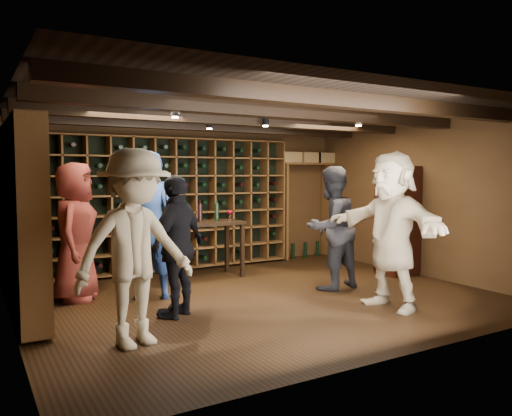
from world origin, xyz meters
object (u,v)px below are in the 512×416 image
display_cabinet (397,223)px  guest_khaki (135,248)px  guest_red_floral (75,232)px  guest_beige (392,230)px  tasting_table (204,228)px  man_blue_shirt (149,226)px  man_grey_suit (331,228)px  guest_woman_black (178,246)px

display_cabinet → guest_khaki: bearing=-165.8°
display_cabinet → guest_red_floral: bearing=169.6°
guest_beige → guest_khaki: bearing=-97.1°
tasting_table → display_cabinet: bearing=-27.7°
guest_khaki → guest_beige: 3.14m
guest_red_floral → guest_beige: guest_beige is taller
man_blue_shirt → guest_khaki: 1.82m
guest_beige → man_blue_shirt: bearing=-131.0°
guest_red_floral → display_cabinet: bearing=-75.9°
guest_beige → tasting_table: (-1.27, 2.76, -0.18)m
guest_khaki → man_grey_suit: bearing=4.5°
guest_khaki → tasting_table: (1.86, 2.52, -0.16)m
guest_red_floral → tasting_table: bearing=-53.7°
guest_red_floral → tasting_table: size_ratio=1.48×
display_cabinet → man_grey_suit: size_ratio=0.99×
man_grey_suit → man_blue_shirt: bearing=-24.5°
display_cabinet → guest_woman_black: size_ratio=1.06×
guest_red_floral → guest_beige: size_ratio=0.93×
guest_beige → tasting_table: bearing=-157.8°
display_cabinet → guest_woman_black: bearing=-173.4°
guest_woman_black → guest_beige: bearing=122.8°
man_blue_shirt → tasting_table: man_blue_shirt is taller
man_blue_shirt → guest_red_floral: 0.96m
guest_khaki → tasting_table: size_ratio=1.55×
display_cabinet → tasting_table: bearing=155.2°
display_cabinet → guest_khaki: (-4.72, -1.19, 0.09)m
tasting_table → man_grey_suit: bearing=-54.3°
man_grey_suit → guest_khaki: guest_khaki is taller
man_grey_suit → guest_khaki: bearing=9.3°
guest_woman_black → guest_khaki: guest_khaki is taller
man_blue_shirt → guest_khaki: (-0.69, -1.69, -0.03)m
man_blue_shirt → man_grey_suit: (2.43, -0.76, -0.09)m
man_grey_suit → guest_woman_black: size_ratio=1.07×
guest_woman_black → tasting_table: bearing=-157.9°
man_blue_shirt → tasting_table: size_ratio=1.60×
man_grey_suit → guest_red_floral: 3.50m
guest_khaki → man_blue_shirt: bearing=55.7°
man_grey_suit → tasting_table: man_grey_suit is taller
guest_woman_black → guest_khaki: 1.03m
man_blue_shirt → display_cabinet: bearing=-166.5°
display_cabinet → guest_red_floral: size_ratio=0.97×
tasting_table → man_blue_shirt: bearing=-147.5°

